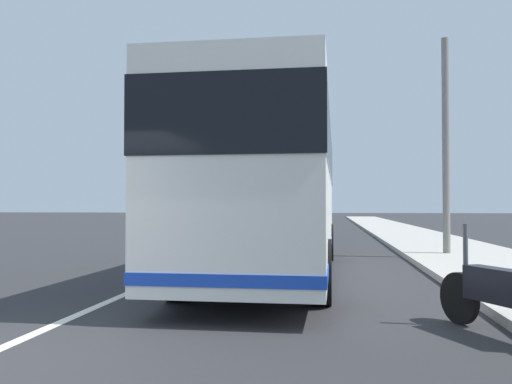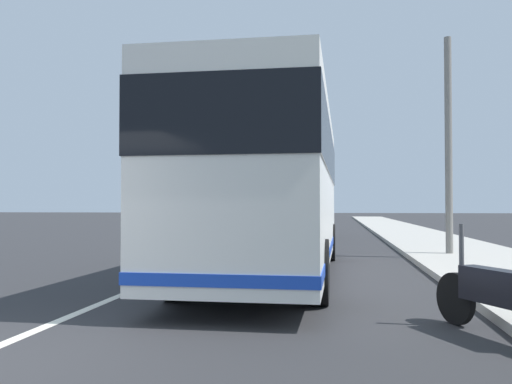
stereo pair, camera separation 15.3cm
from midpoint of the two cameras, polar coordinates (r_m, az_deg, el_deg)
name	(u,v)px [view 1 (the left image)]	position (r m, az deg, el deg)	size (l,w,h in m)	color
sidewalk_curb	(483,261)	(15.09, 22.71, -6.80)	(110.00, 3.60, 0.14)	#B2ADA3
lane_divider_line	(204,260)	(15.01, -5.81, -7.19)	(110.00, 0.16, 0.01)	silver
coach_bus	(273,181)	(11.62, 1.44, 1.15)	(10.51, 2.64, 3.52)	silver
motorcycle_mid_row	(509,295)	(6.75, 24.66, -9.94)	(2.10, 1.11, 1.28)	black
car_far_distant	(293,223)	(25.57, 3.77, -3.27)	(4.27, 2.07, 1.51)	black
car_ahead_same_lane	(210,222)	(26.66, -5.03, -3.24)	(3.97, 1.83, 1.43)	gold
utility_pole	(446,147)	(16.52, 19.27, 4.50)	(0.20, 0.20, 6.39)	slate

